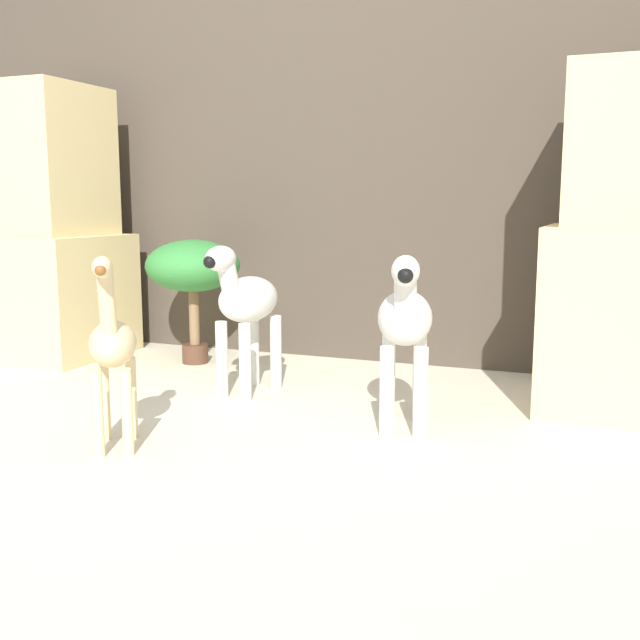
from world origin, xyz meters
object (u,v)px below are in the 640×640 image
object	(u,v)px
zebra_right	(405,324)
giraffe_figurine	(112,348)
zebra_left	(245,304)
potted_palm_front	(193,269)

from	to	relation	value
zebra_right	giraffe_figurine	size ratio (longest dim) A/B	0.98
giraffe_figurine	zebra_left	bearing A→B (deg)	85.40
zebra_left	potted_palm_front	xyz separation A→B (m)	(-0.49, 0.42, 0.09)
zebra_right	potted_palm_front	world-z (taller)	zebra_right
zebra_left	giraffe_figurine	world-z (taller)	giraffe_figurine
zebra_right	zebra_left	bearing A→B (deg)	161.74
zebra_right	zebra_left	distance (m)	0.75
zebra_right	zebra_left	size ratio (longest dim) A/B	1.00
zebra_left	potted_palm_front	size ratio (longest dim) A/B	1.02
giraffe_figurine	potted_palm_front	bearing A→B (deg)	110.01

